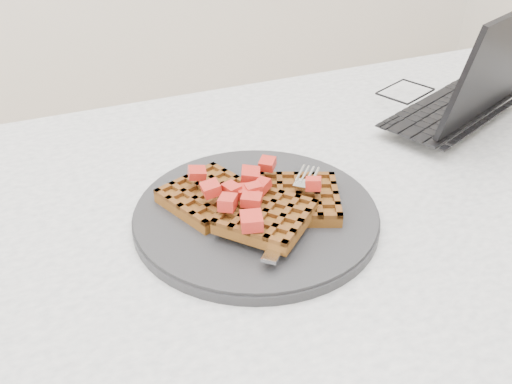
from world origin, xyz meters
TOP-DOWN VIEW (x-y plane):
  - table at (0.00, 0.00)m, footprint 1.20×0.80m
  - plate at (-0.08, 0.01)m, footprint 0.29×0.29m
  - waffles at (-0.08, 0.01)m, footprint 0.22×0.20m
  - strawberry_pile at (-0.08, 0.01)m, footprint 0.15×0.15m
  - fork at (-0.05, -0.02)m, footprint 0.14×0.15m
  - laptop at (0.30, 0.16)m, footprint 0.33×0.30m

SIDE VIEW (x-z plane):
  - table at x=0.00m, z-range 0.26..1.01m
  - plate at x=-0.08m, z-range 0.75..0.77m
  - fork at x=-0.05m, z-range 0.77..0.78m
  - waffles at x=-0.08m, z-range 0.76..0.79m
  - laptop at x=0.30m, z-range 0.69..0.88m
  - strawberry_pile at x=-0.08m, z-range 0.79..0.82m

